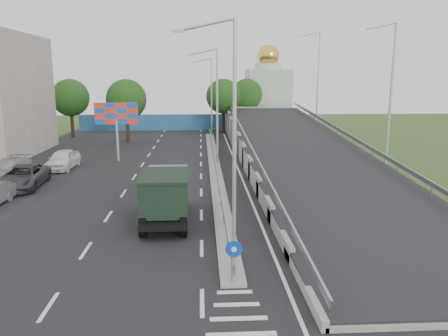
{
  "coord_description": "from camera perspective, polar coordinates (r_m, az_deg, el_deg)",
  "views": [
    {
      "loc": [
        -1.18,
        -13.06,
        7.8
      ],
      "look_at": [
        0.25,
        13.74,
        2.2
      ],
      "focal_mm": 35.0,
      "sensor_mm": 36.0,
      "label": 1
    }
  ],
  "objects": [
    {
      "name": "tree_ramp_far",
      "position": [
        68.49,
        3.01,
        9.58
      ],
      "size": [
        4.8,
        4.8,
        7.6
      ],
      "color": "black",
      "rests_on": "ground"
    },
    {
      "name": "billboard",
      "position": [
        41.95,
        -13.88,
        6.5
      ],
      "size": [
        4.0,
        0.24,
        5.5
      ],
      "color": "#B2B5B7",
      "rests_on": "ground"
    },
    {
      "name": "parking_strip",
      "position": [
        37.06,
        -26.56,
        -1.63
      ],
      "size": [
        8.0,
        90.0,
        0.05
      ],
      "primitive_type": "cube",
      "color": "black",
      "rests_on": "ground"
    },
    {
      "name": "church",
      "position": [
        73.95,
        5.72,
        9.8
      ],
      "size": [
        7.0,
        7.0,
        13.8
      ],
      "color": "#B2CCAD",
      "rests_on": "ground"
    },
    {
      "name": "median",
      "position": [
        37.87,
        -1.21,
        0.05
      ],
      "size": [
        1.0,
        44.0,
        0.2
      ],
      "primitive_type": "cube",
      "color": "gray",
      "rests_on": "ground"
    },
    {
      "name": "tree_left_mid",
      "position": [
        53.85,
        -12.63,
        8.72
      ],
      "size": [
        4.8,
        4.8,
        7.6
      ],
      "color": "black",
      "rests_on": "ground"
    },
    {
      "name": "median_guardrail",
      "position": [
        37.74,
        -1.21,
        1.02
      ],
      "size": [
        0.09,
        44.0,
        0.71
      ],
      "color": "gray",
      "rests_on": "median"
    },
    {
      "name": "parked_car_e",
      "position": [
        40.09,
        -20.32,
        1.04
      ],
      "size": [
        2.09,
        4.95,
        1.67
      ],
      "primitive_type": "imported",
      "rotation": [
        0.0,
        0.0,
        -0.02
      ],
      "color": "white",
      "rests_on": "ground"
    },
    {
      "name": "ground",
      "position": [
        15.26,
        1.91,
        -18.97
      ],
      "size": [
        160.0,
        160.0,
        0.0
      ],
      "primitive_type": "plane",
      "color": "#2D4C1E",
      "rests_on": "ground"
    },
    {
      "name": "road_surface",
      "position": [
        34.02,
        -6.04,
        -1.54
      ],
      "size": [
        26.0,
        90.0,
        0.04
      ],
      "primitive_type": "cube",
      "color": "black",
      "rests_on": "ground"
    },
    {
      "name": "parked_car_d",
      "position": [
        37.74,
        -26.3,
        -0.16
      ],
      "size": [
        2.37,
        5.48,
        1.57
      ],
      "primitive_type": "imported",
      "rotation": [
        0.0,
        0.0,
        -0.03
      ],
      "color": "#A0A0A9",
      "rests_on": "ground"
    },
    {
      "name": "sign_bollard",
      "position": [
        16.71,
        1.28,
        -12.11
      ],
      "size": [
        0.64,
        0.23,
        1.67
      ],
      "color": "black",
      "rests_on": "median"
    },
    {
      "name": "tree_left_far",
      "position": [
        60.5,
        -19.42,
        8.64
      ],
      "size": [
        4.8,
        4.8,
        7.6
      ],
      "color": "black",
      "rests_on": "ground"
    },
    {
      "name": "lamp_post_far",
      "position": [
        59.11,
        -1.83,
        9.85
      ],
      "size": [
        2.74,
        0.18,
        10.08
      ],
      "color": "#B2B5B7",
      "rests_on": "median"
    },
    {
      "name": "lamp_post_near",
      "position": [
        19.21,
        0.81,
        5.83
      ],
      "size": [
        2.74,
        0.18,
        10.08
      ],
      "color": "#B2B5B7",
      "rests_on": "median"
    },
    {
      "name": "overpass_ramp",
      "position": [
        38.54,
        10.01,
        2.58
      ],
      "size": [
        10.0,
        50.0,
        3.5
      ],
      "color": "gray",
      "rests_on": "ground"
    },
    {
      "name": "tree_median_far",
      "position": [
        61.2,
        -0.08,
        9.33
      ],
      "size": [
        4.8,
        4.8,
        7.6
      ],
      "color": "black",
      "rests_on": "ground"
    },
    {
      "name": "dump_truck",
      "position": [
        24.12,
        -7.59,
        -3.3
      ],
      "size": [
        2.58,
        6.45,
        2.83
      ],
      "rotation": [
        0.0,
        0.0,
        0.02
      ],
      "color": "black",
      "rests_on": "ground"
    },
    {
      "name": "lamp_post_mid",
      "position": [
        39.13,
        -1.18,
        8.87
      ],
      "size": [
        2.74,
        0.18,
        10.08
      ],
      "color": "#B2B5B7",
      "rests_on": "median"
    },
    {
      "name": "parked_car_c",
      "position": [
        34.38,
        -24.8,
        -1.06
      ],
      "size": [
        3.05,
        5.94,
        1.61
      ],
      "primitive_type": "imported",
      "rotation": [
        0.0,
        0.0,
        0.07
      ],
      "color": "#39393F",
      "rests_on": "ground"
    },
    {
      "name": "blue_wall",
      "position": [
        65.45,
        -5.54,
        5.95
      ],
      "size": [
        30.0,
        0.5,
        2.4
      ],
      "primitive_type": "cube",
      "color": "#22607D",
      "rests_on": "ground"
    }
  ]
}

